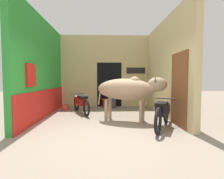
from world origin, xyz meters
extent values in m
plane|color=gray|center=(0.00, 0.00, 0.00)|extent=(30.00, 30.00, 0.00)
cube|color=green|center=(-2.21, 2.27, 1.73)|extent=(0.18, 4.53, 3.47)
cube|color=red|center=(-2.11, 2.27, 0.49)|extent=(0.03, 4.53, 0.97)
cube|color=red|center=(-2.09, 1.00, 1.46)|extent=(0.08, 0.56, 0.64)
cube|color=#D1BC84|center=(0.00, 4.62, 2.81)|extent=(4.23, 0.18, 1.32)
cube|color=#D1BC84|center=(-1.24, 4.62, 1.08)|extent=(1.74, 0.18, 2.15)
cube|color=#D1BC84|center=(1.47, 4.62, 1.08)|extent=(1.29, 0.18, 2.15)
cube|color=black|center=(0.23, 4.98, 1.08)|extent=(1.20, 0.90, 2.15)
cube|color=black|center=(1.53, 4.51, 1.76)|extent=(0.91, 0.03, 0.29)
cube|color=#D1BC84|center=(2.21, 2.27, 1.73)|extent=(0.18, 4.53, 3.47)
cube|color=brown|center=(2.10, 0.82, 1.05)|extent=(0.05, 1.00, 2.10)
ellipsoid|color=tan|center=(0.63, 1.49, 1.03)|extent=(1.93, 1.27, 0.67)
ellipsoid|color=tan|center=(0.93, 1.38, 1.30)|extent=(0.40, 0.37, 0.25)
cylinder|color=tan|center=(1.41, 1.21, 1.08)|extent=(0.53, 0.45, 0.44)
ellipsoid|color=tan|center=(1.57, 1.15, 1.19)|extent=(0.67, 0.54, 0.43)
cylinder|color=tan|center=(-0.17, 1.78, 0.81)|extent=(0.14, 0.09, 0.63)
cylinder|color=tan|center=(1.22, 1.48, 0.35)|extent=(0.11, 0.11, 0.70)
cylinder|color=tan|center=(1.09, 1.12, 0.35)|extent=(0.11, 0.11, 0.70)
cylinder|color=tan|center=(0.18, 1.86, 0.35)|extent=(0.11, 0.11, 0.70)
cylinder|color=tan|center=(0.04, 1.49, 0.35)|extent=(0.11, 0.11, 0.70)
cone|color=#473D33|center=(1.58, 1.31, 1.35)|extent=(0.11, 0.16, 0.20)
cone|color=#473D33|center=(1.48, 1.02, 1.35)|extent=(0.11, 0.16, 0.20)
torus|color=black|center=(1.28, 0.07, 0.33)|extent=(0.38, 0.63, 0.67)
torus|color=black|center=(1.89, 1.22, 0.33)|extent=(0.38, 0.63, 0.67)
cube|color=black|center=(1.59, 0.65, 0.51)|extent=(0.58, 0.76, 0.28)
cube|color=black|center=(1.50, 0.48, 0.69)|extent=(0.50, 0.63, 0.09)
cylinder|color=black|center=(1.83, 1.10, 0.76)|extent=(0.53, 0.30, 0.03)
sphere|color=silver|center=(1.87, 1.18, 0.61)|extent=(0.15, 0.15, 0.15)
torus|color=black|center=(-0.66, 2.22, 0.32)|extent=(0.33, 0.61, 0.63)
torus|color=black|center=(-1.21, 3.44, 0.32)|extent=(0.33, 0.61, 0.63)
cube|color=maroon|center=(-0.93, 2.83, 0.48)|extent=(0.56, 0.79, 0.28)
cube|color=black|center=(-0.85, 2.65, 0.66)|extent=(0.48, 0.64, 0.09)
cylinder|color=black|center=(-1.15, 3.31, 0.74)|extent=(0.54, 0.27, 0.03)
sphere|color=silver|center=(-1.19, 3.40, 0.58)|extent=(0.15, 0.15, 0.15)
cube|color=#3D3842|center=(0.35, 3.98, 0.20)|extent=(0.30, 0.14, 0.40)
cube|color=#3D3842|center=(0.35, 4.07, 0.45)|extent=(0.30, 0.32, 0.11)
cube|color=navy|center=(0.35, 4.14, 0.72)|extent=(0.43, 0.20, 0.55)
sphere|color=tan|center=(0.35, 4.14, 1.10)|extent=(0.20, 0.20, 0.20)
cylinder|color=red|center=(0.02, 4.29, 0.18)|extent=(0.25, 0.25, 0.36)
cylinder|color=red|center=(0.02, 4.29, 0.38)|extent=(0.35, 0.35, 0.04)
cylinder|color=#C63D33|center=(-1.67, 3.40, 0.13)|extent=(0.26, 0.26, 0.26)
camera|label=1|loc=(0.00, -4.03, 1.35)|focal=28.00mm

